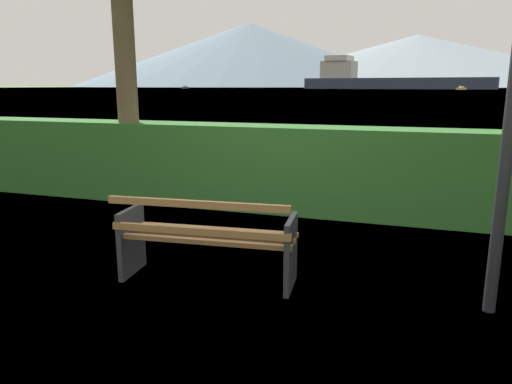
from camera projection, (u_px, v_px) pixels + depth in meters
name	position (u px, v px, depth m)	size (l,w,h in m)	color
ground_plane	(209.00, 279.00, 4.71)	(1400.00, 1400.00, 0.00)	#4C6B33
water_surface	(413.00, 88.00, 289.03)	(620.00, 620.00, 0.00)	#7A99A8
park_bench	(206.00, 239.00, 4.56)	(1.74, 0.72, 0.87)	olive
hedge_row	(284.00, 168.00, 7.20)	(13.53, 0.75, 1.27)	#285B23
cargo_ship_large	(381.00, 79.00, 233.48)	(90.30, 28.00, 16.27)	#2D384C
fishing_boat_near	(461.00, 88.00, 193.34)	(4.46, 5.72, 1.48)	gold
sailboat_mid	(185.00, 87.00, 270.34)	(2.76, 4.83, 1.54)	#335693
distant_hills	(412.00, 54.00, 535.48)	(837.05, 449.59, 81.73)	slate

